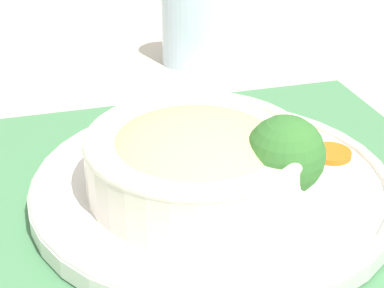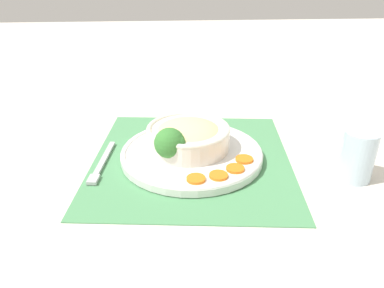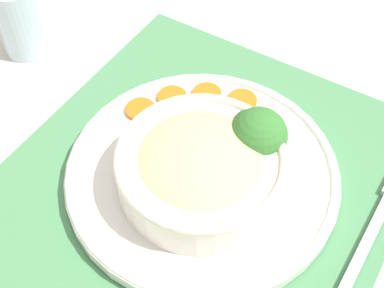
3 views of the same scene
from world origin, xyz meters
The scene contains 11 objects.
ground_plane centered at (0.00, 0.00, 0.00)m, with size 4.00×4.00×0.00m, color beige.
placemat centered at (0.00, 0.00, 0.00)m, with size 0.48×0.51×0.00m.
plate centered at (0.00, 0.00, 0.02)m, with size 0.32×0.32×0.02m.
bowl centered at (0.01, -0.02, 0.05)m, with size 0.19×0.19×0.06m.
broccoli_floret centered at (0.05, 0.04, 0.06)m, with size 0.07×0.07×0.08m.
carrot_slice_near centered at (0.00, 0.12, 0.02)m, with size 0.04×0.04×0.01m.
carrot_slice_middle centered at (-0.05, 0.11, 0.02)m, with size 0.04×0.04×0.01m.
carrot_slice_far centered at (-0.08, 0.09, 0.02)m, with size 0.04×0.04×0.01m.
carrot_slice_extra centered at (-0.11, 0.05, 0.02)m, with size 0.04×0.04×0.01m.
water_glass centered at (-0.33, 0.10, 0.05)m, with size 0.07×0.07×0.11m.
fork centered at (0.20, 0.03, 0.01)m, with size 0.04×0.18×0.01m.
Camera 3 is at (0.15, -0.34, 0.52)m, focal length 50.00 mm.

